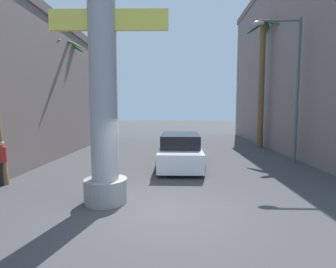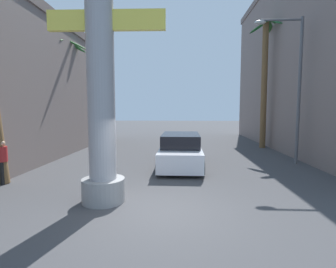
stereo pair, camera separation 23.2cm
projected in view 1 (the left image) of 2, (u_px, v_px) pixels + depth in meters
The scene contains 8 objects.
ground_plane at pixel (170, 152), 16.92m from camera, with size 90.54×90.54×0.00m, color #424244.
building_right at pixel (331, 59), 17.38m from camera, with size 7.59×21.82×12.13m.
neon_sign_pole at pixel (102, 28), 7.30m from camera, with size 3.69×1.26×10.62m.
street_lamp at pixel (291, 77), 13.02m from camera, with size 2.37×0.28×7.20m.
car_lead at pixel (180, 151), 12.71m from camera, with size 2.08×5.17×1.56m.
palm_tree_mid_right at pixel (262, 76), 18.19m from camera, with size 2.63×2.76×8.77m.
palm_tree_mid_left at pixel (61, 77), 16.18m from camera, with size 3.27×3.06×7.16m.
pedestrian_curb_left at pixel (2, 159), 9.40m from camera, with size 0.38×0.38×1.62m.
Camera 1 is at (0.32, -6.73, 2.75)m, focal length 28.00 mm.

